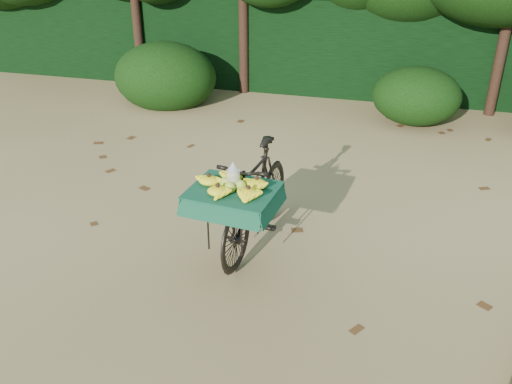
# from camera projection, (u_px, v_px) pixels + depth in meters

# --- Properties ---
(ground) EXTENTS (80.00, 80.00, 0.00)m
(ground) POSITION_uv_depth(u_px,v_px,m) (262.00, 244.00, 5.85)
(ground) COLOR tan
(ground) RESTS_ON ground
(vendor_bicycle) EXTENTS (0.85, 1.89, 1.11)m
(vendor_bicycle) POSITION_uv_depth(u_px,v_px,m) (255.00, 197.00, 5.61)
(vendor_bicycle) COLOR black
(vendor_bicycle) RESTS_ON ground
(hedge_backdrop) EXTENTS (26.00, 1.80, 1.80)m
(hedge_backdrop) POSITION_uv_depth(u_px,v_px,m) (343.00, 42.00, 10.84)
(hedge_backdrop) COLOR black
(hedge_backdrop) RESTS_ON ground
(bush_clumps) EXTENTS (8.80, 1.70, 0.90)m
(bush_clumps) POSITION_uv_depth(u_px,v_px,m) (355.00, 94.00, 9.21)
(bush_clumps) COLOR black
(bush_clumps) RESTS_ON ground
(leaf_litter) EXTENTS (7.00, 7.30, 0.01)m
(leaf_litter) POSITION_uv_depth(u_px,v_px,m) (276.00, 215.00, 6.40)
(leaf_litter) COLOR #533116
(leaf_litter) RESTS_ON ground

